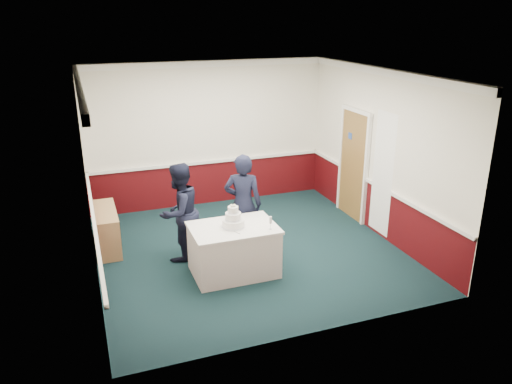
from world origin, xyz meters
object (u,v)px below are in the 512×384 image
object	(u,v)px
wedding_cake	(233,220)
champagne_flute	(270,221)
sideboard	(106,229)
cake_knife	(235,232)
person_woman	(243,204)
cake_table	(234,250)
person_man	(180,212)

from	to	relation	value
wedding_cake	champagne_flute	bearing A→B (deg)	-29.25
sideboard	cake_knife	xyz separation A→B (m)	(1.78, -1.81, 0.44)
sideboard	cake_knife	distance (m)	2.57
sideboard	wedding_cake	xyz separation A→B (m)	(1.81, -1.61, 0.55)
sideboard	person_woman	world-z (taller)	person_woman
cake_knife	person_woman	bearing A→B (deg)	42.92
wedding_cake	cake_table	bearing A→B (deg)	-90.00
person_man	person_woman	bearing A→B (deg)	138.54
person_woman	wedding_cake	bearing A→B (deg)	85.36
cake_table	person_woman	size ratio (longest dim) A/B	0.76
cake_table	cake_knife	distance (m)	0.44
cake_knife	person_woman	xyz separation A→B (m)	(0.41, 0.86, 0.07)
champagne_flute	person_woman	xyz separation A→B (m)	(-0.12, 0.94, -0.06)
wedding_cake	person_woman	world-z (taller)	person_woman
sideboard	cake_knife	size ratio (longest dim) A/B	5.45
wedding_cake	cake_knife	size ratio (longest dim) A/B	1.65
sideboard	champagne_flute	world-z (taller)	champagne_flute
cake_knife	cake_table	bearing A→B (deg)	59.90
person_man	wedding_cake	bearing A→B (deg)	95.60
cake_knife	person_woman	distance (m)	0.96
wedding_cake	person_man	world-z (taller)	person_man
person_woman	sideboard	bearing A→B (deg)	2.00
champagne_flute	person_man	size ratio (longest dim) A/B	0.12
wedding_cake	champagne_flute	world-z (taller)	wedding_cake
wedding_cake	champagne_flute	xyz separation A→B (m)	(0.50, -0.28, 0.03)
sideboard	person_woman	distance (m)	2.44
person_man	cake_knife	bearing A→B (deg)	88.13
person_man	champagne_flute	bearing A→B (deg)	102.83
sideboard	person_woman	xyz separation A→B (m)	(2.19, -0.94, 0.52)
champagne_flute	cake_table	bearing A→B (deg)	150.75
cake_knife	champagne_flute	bearing A→B (deg)	-30.15
cake_table	person_woman	xyz separation A→B (m)	(0.38, 0.66, 0.47)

